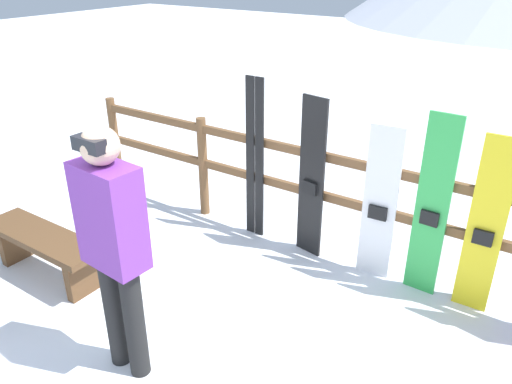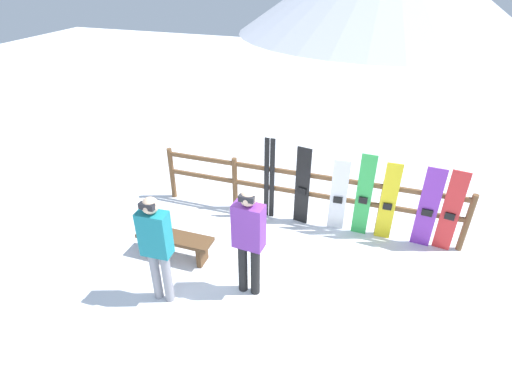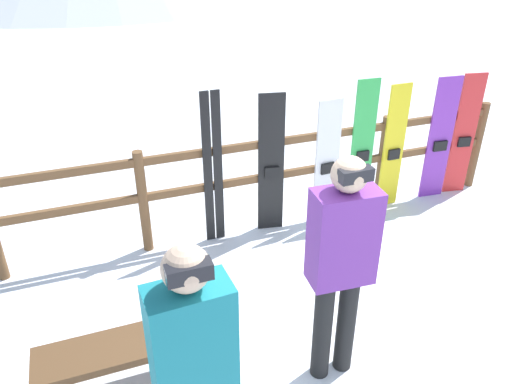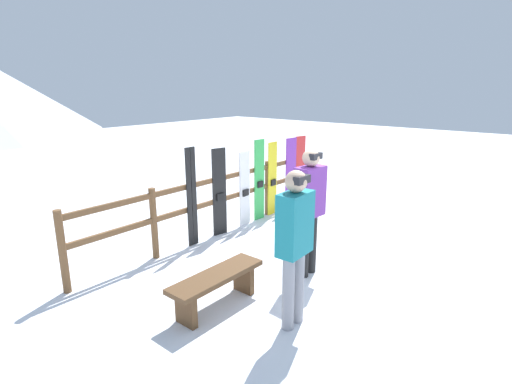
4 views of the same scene
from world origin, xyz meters
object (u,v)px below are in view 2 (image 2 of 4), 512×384
at_px(snowboard_red, 451,212).
at_px(snowboard_yellow, 388,202).
at_px(person_teal, 156,243).
at_px(snowboard_black_stripe, 302,187).
at_px(bench, 175,241).
at_px(snowboard_white, 338,196).
at_px(snowboard_purple, 428,208).
at_px(ski_pair_black, 269,179).
at_px(snowboard_green, 364,196).
at_px(person_purple, 249,236).

bearing_deg(snowboard_red, snowboard_yellow, -180.00).
distance_m(person_teal, snowboard_black_stripe, 2.94).
xyz_separation_m(bench, person_teal, (0.28, -0.89, 0.70)).
height_order(snowboard_white, snowboard_yellow, snowboard_yellow).
distance_m(snowboard_white, snowboard_yellow, 0.84).
bearing_deg(snowboard_purple, ski_pair_black, 179.93).
height_order(bench, snowboard_red, snowboard_red).
distance_m(ski_pair_black, snowboard_green, 1.70).
xyz_separation_m(snowboard_yellow, snowboard_purple, (0.64, 0.00, 0.01)).
relative_size(bench, snowboard_yellow, 0.86).
distance_m(snowboard_white, snowboard_green, 0.43).
relative_size(bench, person_teal, 0.73).
bearing_deg(snowboard_yellow, snowboard_green, 179.99).
bearing_deg(snowboard_green, person_purple, -124.78).
xyz_separation_m(ski_pair_black, snowboard_white, (1.28, -0.00, -0.12)).
bearing_deg(snowboard_purple, snowboard_green, 180.00).
bearing_deg(person_purple, snowboard_black_stripe, 81.15).
distance_m(snowboard_white, snowboard_purple, 1.47).
bearing_deg(snowboard_green, snowboard_white, -179.98).
bearing_deg(person_teal, snowboard_green, 45.21).
xyz_separation_m(bench, snowboard_black_stripe, (1.72, 1.65, 0.44)).
distance_m(bench, ski_pair_black, 2.05).
distance_m(ski_pair_black, snowboard_yellow, 2.12).
relative_size(person_teal, snowboard_green, 1.11).
distance_m(bench, snowboard_red, 4.53).
bearing_deg(snowboard_green, snowboard_red, -0.00).
height_order(snowboard_green, snowboard_yellow, snowboard_green).
relative_size(snowboard_black_stripe, snowboard_red, 1.02).
bearing_deg(person_teal, person_purple, 25.43).
distance_m(snowboard_black_stripe, snowboard_green, 1.08).
bearing_deg(snowboard_white, snowboard_purple, 0.00).
bearing_deg(ski_pair_black, person_purple, -81.21).
xyz_separation_m(snowboard_yellow, snowboard_red, (0.98, 0.00, 0.01)).
relative_size(ski_pair_black, snowboard_green, 1.04).
xyz_separation_m(person_teal, snowboard_red, (3.92, 2.55, -0.28)).
distance_m(ski_pair_black, snowboard_white, 1.28).
bearing_deg(snowboard_red, snowboard_black_stripe, 180.00).
height_order(bench, snowboard_yellow, snowboard_yellow).
relative_size(snowboard_purple, snowboard_red, 1.00).
height_order(bench, person_teal, person_teal).
bearing_deg(ski_pair_black, snowboard_black_stripe, -0.31).
distance_m(bench, person_purple, 1.62).
bearing_deg(snowboard_yellow, snowboard_red, 0.00).
relative_size(person_teal, snowboard_purple, 1.17).
xyz_separation_m(person_teal, snowboard_black_stripe, (1.45, 2.55, -0.26)).
relative_size(snowboard_white, snowboard_purple, 0.94).
distance_m(person_purple, snowboard_green, 2.46).
bearing_deg(snowboard_green, snowboard_purple, -0.00).
height_order(bench, snowboard_black_stripe, snowboard_black_stripe).
bearing_deg(person_purple, snowboard_purple, 39.42).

